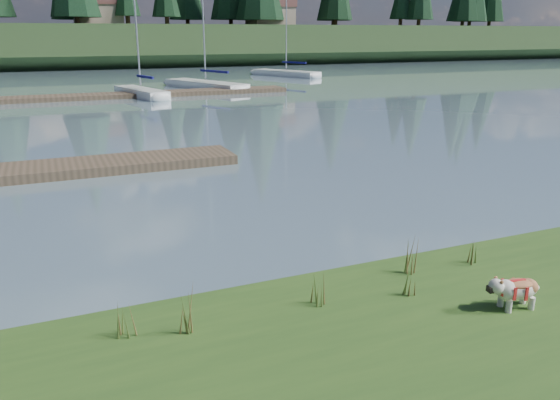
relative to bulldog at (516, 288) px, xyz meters
name	(u,v)px	position (x,y,z in m)	size (l,w,h in m)	color
ground	(74,100)	(-4.31, 33.80, -0.67)	(200.00, 200.00, 0.00)	#7C99A9
ridge	(53,46)	(-4.31, 76.80, 1.83)	(200.00, 20.00, 5.00)	#203419
bulldog	(516,288)	(0.00, 0.00, 0.00)	(0.85, 0.43, 0.50)	silver
dock_far	(105,96)	(-2.31, 33.80, -0.52)	(26.00, 2.20, 0.30)	#4C3D2C
sailboat_bg_2	(137,91)	(-0.04, 34.34, -0.33)	(3.08, 7.25, 10.79)	white
sailboat_bg_3	(199,84)	(5.49, 38.32, -0.34)	(5.29, 9.63, 13.93)	white
sailboat_bg_5	(281,73)	(16.56, 47.58, -0.35)	(5.24, 8.79, 12.56)	white
weed_0	(187,315)	(-4.65, 1.16, -0.01)	(0.17, 0.14, 0.72)	#475B23
weed_1	(318,291)	(-2.63, 1.26, -0.10)	(0.17, 0.14, 0.51)	#475B23
weed_2	(412,258)	(-0.69, 1.59, -0.02)	(0.17, 0.14, 0.69)	#475B23
weed_3	(124,321)	(-5.43, 1.48, -0.10)	(0.17, 0.14, 0.52)	#475B23
weed_4	(411,283)	(-1.18, 0.95, -0.10)	(0.17, 0.14, 0.50)	#475B23
weed_5	(472,252)	(0.55, 1.53, -0.09)	(0.17, 0.14, 0.54)	#475B23
mud_lip	(194,313)	(-4.31, 2.20, -0.60)	(60.00, 0.50, 0.14)	#33281C
house_1	(97,9)	(1.69, 74.80, 6.65)	(6.30, 5.30, 4.65)	gray
house_2	(270,11)	(25.69, 72.80, 6.65)	(6.30, 5.30, 4.65)	gray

